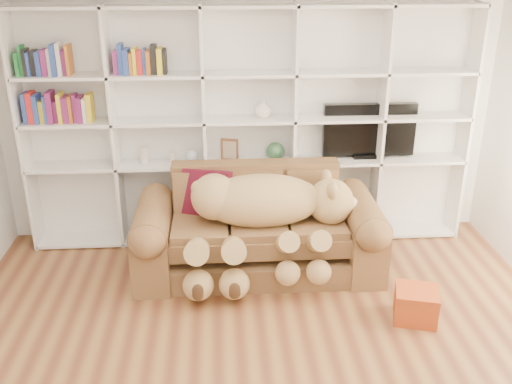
{
  "coord_description": "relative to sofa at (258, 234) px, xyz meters",
  "views": [
    {
      "loc": [
        -0.29,
        -3.15,
        2.82
      ],
      "look_at": [
        0.02,
        1.63,
        0.8
      ],
      "focal_mm": 40.0,
      "sensor_mm": 36.0,
      "label": 1
    }
  ],
  "objects": [
    {
      "name": "sofa",
      "position": [
        0.0,
        0.0,
        0.0
      ],
      "size": [
        2.28,
        0.98,
        0.96
      ],
      "color": "brown",
      "rests_on": "floor"
    },
    {
      "name": "tv",
      "position": [
        1.19,
        0.69,
        0.78
      ],
      "size": [
        0.95,
        0.18,
        0.56
      ],
      "color": "black",
      "rests_on": "bookshelf"
    },
    {
      "name": "teddy_bear",
      "position": [
        0.03,
        -0.19,
        0.3
      ],
      "size": [
        1.63,
        0.91,
        0.94
      ],
      "rotation": [
        0.0,
        0.0,
        -0.09
      ],
      "color": "tan",
      "rests_on": "sofa"
    },
    {
      "name": "green_vase",
      "position": [
        0.22,
        0.64,
        0.6
      ],
      "size": [
        0.19,
        0.19,
        0.19
      ],
      "primitive_type": "sphere",
      "color": "#315F3B",
      "rests_on": "bookshelf"
    },
    {
      "name": "snow_globe",
      "position": [
        -0.62,
        0.64,
        0.57
      ],
      "size": [
        0.12,
        0.12,
        0.12
      ],
      "primitive_type": "sphere",
      "color": "silver",
      "rests_on": "bookshelf"
    },
    {
      "name": "throw_pillow",
      "position": [
        -0.48,
        0.16,
        0.36
      ],
      "size": [
        0.51,
        0.4,
        0.48
      ],
      "primitive_type": "cube",
      "rotation": [
        -0.24,
        0.0,
        -0.35
      ],
      "color": "#590F1D",
      "rests_on": "sofa"
    },
    {
      "name": "gift_box",
      "position": [
        1.25,
        -0.93,
        -0.22
      ],
      "size": [
        0.41,
        0.4,
        0.27
      ],
      "primitive_type": "cube",
      "rotation": [
        0.0,
        0.0,
        -0.27
      ],
      "color": "#AF4117",
      "rests_on": "floor"
    },
    {
      "name": "shelf_vase",
      "position": [
        0.1,
        0.64,
        1.05
      ],
      "size": [
        0.22,
        0.22,
        0.18
      ],
      "primitive_type": "imported",
      "rotation": [
        0.0,
        0.0,
        0.31
      ],
      "color": "silver",
      "rests_on": "bookshelf"
    },
    {
      "name": "bookshelf",
      "position": [
        -0.28,
        0.7,
        0.94
      ],
      "size": [
        4.43,
        0.35,
        2.4
      ],
      "color": "white",
      "rests_on": "floor"
    },
    {
      "name": "picture_frame",
      "position": [
        -0.24,
        0.64,
        0.63
      ],
      "size": [
        0.18,
        0.08,
        0.23
      ],
      "primitive_type": "cube",
      "rotation": [
        0.0,
        0.0,
        -0.28
      ],
      "color": "brown",
      "rests_on": "bookshelf"
    },
    {
      "name": "figurine_short",
      "position": [
        -0.82,
        0.64,
        0.56
      ],
      "size": [
        0.07,
        0.07,
        0.11
      ],
      "primitive_type": "cylinder",
      "rotation": [
        0.0,
        0.0,
        0.12
      ],
      "color": "beige",
      "rests_on": "bookshelf"
    },
    {
      "name": "wall_back",
      "position": [
        -0.04,
        0.84,
        0.99
      ],
      "size": [
        5.0,
        0.02,
        2.7
      ],
      "primitive_type": "cube",
      "color": "silver",
      "rests_on": "floor"
    },
    {
      "name": "figurine_tall",
      "position": [
        -1.1,
        0.64,
        0.59
      ],
      "size": [
        0.1,
        0.1,
        0.17
      ],
      "primitive_type": "cylinder",
      "rotation": [
        0.0,
        0.0,
        0.14
      ],
      "color": "beige",
      "rests_on": "bookshelf"
    }
  ]
}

